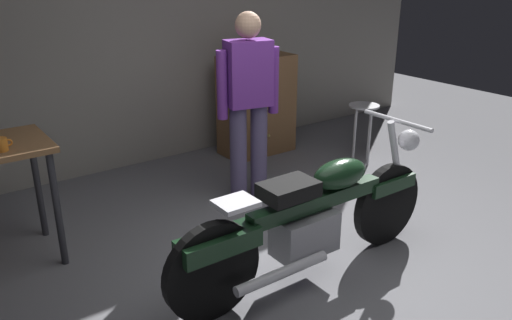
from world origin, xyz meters
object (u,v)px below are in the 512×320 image
(person_standing, at_px, (248,100))
(motorcycle, at_px, (313,216))
(mug_orange_travel, at_px, (1,145))
(wooden_dresser, at_px, (257,105))
(shop_stool, at_px, (363,118))

(person_standing, bearing_deg, motorcycle, 85.49)
(person_standing, xyz_separation_m, mug_orange_travel, (-1.99, -0.06, 0.02))
(motorcycle, xyz_separation_m, wooden_dresser, (1.16, 2.25, 0.10))
(person_standing, height_order, shop_stool, person_standing)
(mug_orange_travel, bearing_deg, wooden_dresser, 20.39)
(wooden_dresser, xyz_separation_m, mug_orange_travel, (-2.78, -1.03, 0.39))
(motorcycle, distance_m, mug_orange_travel, 2.09)
(motorcycle, distance_m, person_standing, 1.41)
(motorcycle, height_order, shop_stool, motorcycle)
(wooden_dresser, bearing_deg, shop_stool, -52.22)
(person_standing, bearing_deg, mug_orange_travel, 13.15)
(shop_stool, distance_m, wooden_dresser, 1.18)
(person_standing, distance_m, shop_stool, 1.58)
(person_standing, relative_size, shop_stool, 2.61)
(wooden_dresser, bearing_deg, motorcycle, -117.26)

